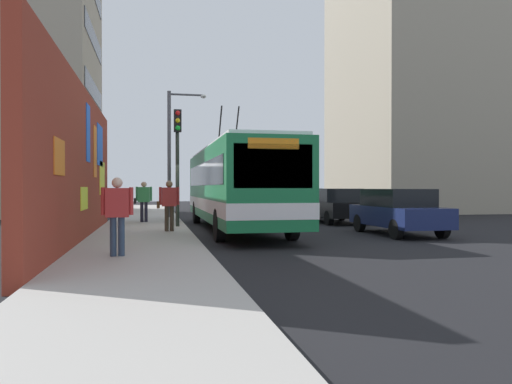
# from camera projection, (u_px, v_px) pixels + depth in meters

# --- Properties ---
(ground_plane) EXTENTS (80.00, 80.00, 0.00)m
(ground_plane) POSITION_uv_depth(u_px,v_px,m) (187.00, 230.00, 18.87)
(ground_plane) COLOR black
(sidewalk_slab) EXTENTS (48.00, 3.20, 0.15)m
(sidewalk_slab) POSITION_uv_depth(u_px,v_px,m) (144.00, 229.00, 18.54)
(sidewalk_slab) COLOR #ADA8A0
(sidewalk_slab) RESTS_ON ground_plane
(graffiti_wall) EXTENTS (14.42, 0.32, 4.54)m
(graffiti_wall) POSITION_uv_depth(u_px,v_px,m) (80.00, 166.00, 14.47)
(graffiti_wall) COLOR maroon
(graffiti_wall) RESTS_ON ground_plane
(building_far_left) EXTENTS (10.33, 8.80, 20.54)m
(building_far_left) POSITION_uv_depth(u_px,v_px,m) (18.00, 44.00, 29.76)
(building_far_left) COLOR #9E937F
(building_far_left) RESTS_ON ground_plane
(building_far_right) EXTENTS (11.35, 9.56, 21.38)m
(building_far_right) POSITION_uv_depth(u_px,v_px,m) (416.00, 60.00, 35.03)
(building_far_right) COLOR #9E937F
(building_far_right) RESTS_ON ground_plane
(city_bus) EXTENTS (12.22, 2.52, 4.93)m
(city_bus) POSITION_uv_depth(u_px,v_px,m) (235.00, 184.00, 18.82)
(city_bus) COLOR #19723F
(city_bus) RESTS_ON ground_plane
(parked_car_navy) EXTENTS (4.25, 1.82, 1.58)m
(parked_car_navy) POSITION_uv_depth(u_px,v_px,m) (398.00, 211.00, 17.06)
(parked_car_navy) COLOR navy
(parked_car_navy) RESTS_ON ground_plane
(parked_car_black) EXTENTS (4.36, 1.94, 1.58)m
(parked_car_black) POSITION_uv_depth(u_px,v_px,m) (335.00, 205.00, 22.86)
(parked_car_black) COLOR black
(parked_car_black) RESTS_ON ground_plane
(parked_car_dark_gray) EXTENTS (4.26, 1.85, 1.58)m
(parked_car_dark_gray) POSITION_uv_depth(u_px,v_px,m) (302.00, 202.00, 28.00)
(parked_car_dark_gray) COLOR #38383D
(parked_car_dark_gray) RESTS_ON ground_plane
(parked_car_white) EXTENTS (4.55, 1.84, 1.58)m
(parked_car_white) POSITION_uv_depth(u_px,v_px,m) (277.00, 199.00, 33.63)
(parked_car_white) COLOR white
(parked_car_white) RESTS_ON ground_plane
(pedestrian_at_curb) EXTENTS (0.23, 0.76, 1.71)m
(pedestrian_at_curb) POSITION_uv_depth(u_px,v_px,m) (169.00, 201.00, 16.74)
(pedestrian_at_curb) COLOR #3F3326
(pedestrian_at_curb) RESTS_ON sidewalk_slab
(pedestrian_near_wall) EXTENTS (0.23, 0.68, 1.70)m
(pedestrian_near_wall) POSITION_uv_depth(u_px,v_px,m) (117.00, 210.00, 10.66)
(pedestrian_near_wall) COLOR #2D3F59
(pedestrian_near_wall) RESTS_ON sidewalk_slab
(pedestrian_midblock) EXTENTS (0.23, 0.76, 1.73)m
(pedestrian_midblock) POSITION_uv_depth(u_px,v_px,m) (144.00, 198.00, 21.24)
(pedestrian_midblock) COLOR #1E1E2D
(pedestrian_midblock) RESTS_ON sidewalk_slab
(traffic_light) EXTENTS (0.49, 0.28, 4.43)m
(traffic_light) POSITION_uv_depth(u_px,v_px,m) (178.00, 148.00, 18.70)
(traffic_light) COLOR #2D382D
(traffic_light) RESTS_ON sidewalk_slab
(street_lamp) EXTENTS (0.44, 1.94, 6.30)m
(street_lamp) POSITION_uv_depth(u_px,v_px,m) (174.00, 144.00, 24.80)
(street_lamp) COLOR #4C4C51
(street_lamp) RESTS_ON sidewalk_slab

